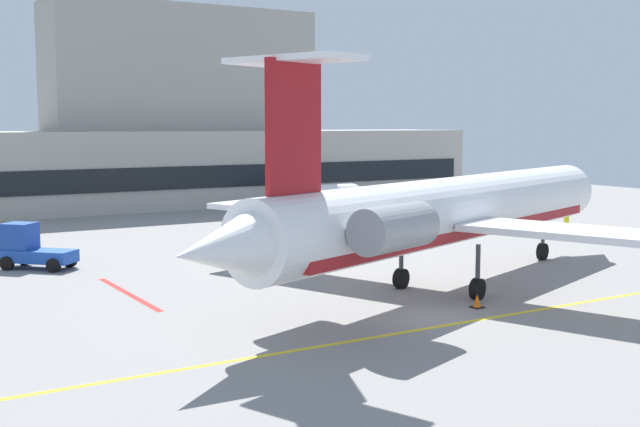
{
  "coord_description": "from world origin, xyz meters",
  "views": [
    {
      "loc": [
        -18.93,
        -24.16,
        7.31
      ],
      "look_at": [
        1.39,
        9.04,
        3.0
      ],
      "focal_mm": 45.61,
      "sensor_mm": 36.0,
      "label": 1
    }
  ],
  "objects_px": {
    "regional_jet": "(448,212)",
    "marshaller": "(566,222)",
    "fuel_tank": "(329,196)",
    "pushback_tractor": "(31,248)",
    "baggage_tug": "(434,206)",
    "belt_loader": "(359,228)"
  },
  "relations": [
    {
      "from": "baggage_tug",
      "to": "marshaller",
      "type": "relative_size",
      "value": 1.86
    },
    {
      "from": "pushback_tractor",
      "to": "marshaller",
      "type": "xyz_separation_m",
      "value": [
        31.92,
        -6.36,
        0.01
      ]
    },
    {
      "from": "regional_jet",
      "to": "belt_loader",
      "type": "bearing_deg",
      "value": 70.24
    },
    {
      "from": "baggage_tug",
      "to": "pushback_tractor",
      "type": "xyz_separation_m",
      "value": [
        -31.43,
        -6.36,
        0.06
      ]
    },
    {
      "from": "belt_loader",
      "to": "marshaller",
      "type": "height_order",
      "value": "marshaller"
    },
    {
      "from": "marshaller",
      "to": "regional_jet",
      "type": "bearing_deg",
      "value": -152.99
    },
    {
      "from": "fuel_tank",
      "to": "marshaller",
      "type": "xyz_separation_m",
      "value": [
        4.39,
        -21.84,
        -0.23
      ]
    },
    {
      "from": "belt_loader",
      "to": "fuel_tank",
      "type": "xyz_separation_m",
      "value": [
        7.93,
        16.17,
        0.41
      ]
    },
    {
      "from": "fuel_tank",
      "to": "pushback_tractor",
      "type": "bearing_deg",
      "value": -150.66
    },
    {
      "from": "regional_jet",
      "to": "baggage_tug",
      "type": "distance_m",
      "value": 27.72
    },
    {
      "from": "regional_jet",
      "to": "pushback_tractor",
      "type": "height_order",
      "value": "regional_jet"
    },
    {
      "from": "marshaller",
      "to": "baggage_tug",
      "type": "bearing_deg",
      "value": 92.22
    },
    {
      "from": "marshaller",
      "to": "pushback_tractor",
      "type": "bearing_deg",
      "value": 168.73
    },
    {
      "from": "regional_jet",
      "to": "fuel_tank",
      "type": "xyz_separation_m",
      "value": [
        13.19,
        30.8,
        -2.25
      ]
    },
    {
      "from": "pushback_tractor",
      "to": "fuel_tank",
      "type": "relative_size",
      "value": 0.59
    },
    {
      "from": "fuel_tank",
      "to": "belt_loader",
      "type": "bearing_deg",
      "value": -116.12
    },
    {
      "from": "pushback_tractor",
      "to": "fuel_tank",
      "type": "bearing_deg",
      "value": 29.34
    },
    {
      "from": "regional_jet",
      "to": "marshaller",
      "type": "xyz_separation_m",
      "value": [
        17.58,
        8.96,
        -2.47
      ]
    },
    {
      "from": "pushback_tractor",
      "to": "marshaller",
      "type": "height_order",
      "value": "pushback_tractor"
    },
    {
      "from": "pushback_tractor",
      "to": "belt_loader",
      "type": "height_order",
      "value": "pushback_tractor"
    },
    {
      "from": "regional_jet",
      "to": "baggage_tug",
      "type": "height_order",
      "value": "regional_jet"
    },
    {
      "from": "baggage_tug",
      "to": "regional_jet",
      "type": "bearing_deg",
      "value": -128.24
    }
  ]
}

